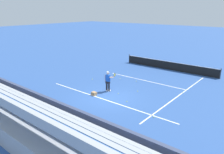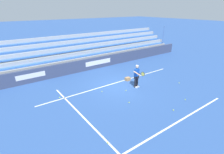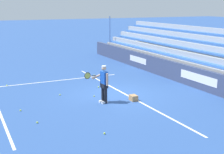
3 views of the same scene
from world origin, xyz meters
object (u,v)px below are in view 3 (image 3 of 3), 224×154
Objects in this scene: tennis_ball_near_player at (20,110)px; tennis_ball_midcourt at (104,133)px; tennis_ball_far_right at (94,75)px; tennis_ball_by_box at (7,85)px; tennis_ball_toward_net at (94,96)px; tennis_ball_far_left at (99,87)px; tennis_player at (104,84)px; tennis_ball_on_baseline at (37,122)px; tennis_ball_stray_back at (60,95)px; ball_box_cardboard at (133,98)px.

tennis_ball_midcourt is at bearing -149.69° from tennis_ball_near_player.
tennis_ball_midcourt is (-8.57, 3.20, 0.00)m from tennis_ball_far_right.
tennis_ball_by_box is 5.37m from tennis_ball_toward_net.
tennis_ball_near_player is 3.65m from tennis_ball_toward_net.
tennis_ball_far_left and tennis_ball_near_player have the same top height.
tennis_player is 6.27m from tennis_ball_by_box.
tennis_ball_by_box is 8.62m from tennis_ball_midcourt.
tennis_ball_by_box is at bearing -0.88° from tennis_ball_near_player.
tennis_player is 25.98× the size of tennis_ball_far_right.
tennis_ball_toward_net is at bearing 2.13° from tennis_player.
tennis_ball_far_right is at bearing -37.82° from tennis_ball_on_baseline.
tennis_ball_near_player is (1.70, 0.32, 0.00)m from tennis_ball_on_baseline.
tennis_ball_far_left is 4.94m from tennis_ball_near_player.
tennis_player reaches higher than tennis_ball_near_player.
tennis_ball_stray_back is at bearing 135.79° from tennis_ball_far_right.
tennis_ball_midcourt is at bearing 136.11° from ball_box_cardboard.
tennis_ball_far_right is at bearing -22.74° from tennis_ball_toward_net.
tennis_ball_toward_net is (-1.49, 0.88, 0.00)m from tennis_ball_far_left.
tennis_player is at bearing -69.71° from tennis_ball_on_baseline.
tennis_ball_toward_net is at bearing 149.37° from tennis_ball_far_left.
tennis_ball_stray_back is (3.22, -1.85, 0.00)m from tennis_ball_on_baseline.
tennis_ball_far_left is 1.00× the size of tennis_ball_stray_back.
tennis_ball_by_box is (-0.22, 5.32, 0.00)m from tennis_ball_far_right.
tennis_ball_far_right is at bearing -87.65° from tennis_ball_by_box.
tennis_ball_by_box is 6.31m from tennis_ball_on_baseline.
tennis_ball_on_baseline is at bearing 110.29° from tennis_player.
tennis_ball_far_left is 1.00× the size of tennis_ball_far_right.
tennis_ball_on_baseline is 1.00× the size of tennis_ball_stray_back.
tennis_player is at bearing -143.58° from tennis_ball_stray_back.
tennis_ball_midcourt is at bearing 158.40° from tennis_ball_far_left.
tennis_ball_by_box is at bearing 2.30° from tennis_ball_on_baseline.
tennis_ball_far_right is (5.30, -1.74, -0.86)m from tennis_player.
tennis_ball_far_left is 1.00× the size of tennis_ball_by_box.
tennis_player reaches higher than tennis_ball_midcourt.
tennis_ball_far_right is (2.76, -0.90, 0.00)m from tennis_ball_far_left.
tennis_ball_toward_net is at bearing -123.48° from tennis_ball_stray_back.
tennis_ball_far_right is at bearing -3.72° from ball_box_cardboard.
tennis_ball_midcourt is (-3.27, 1.46, -0.86)m from tennis_player.
tennis_ball_stray_back is (-3.09, -2.11, 0.00)m from tennis_ball_by_box.
tennis_ball_by_box is (5.08, 3.58, -0.86)m from tennis_player.
tennis_ball_on_baseline is at bearing -177.70° from tennis_ball_by_box.
tennis_ball_midcourt is at bearing -179.84° from tennis_ball_stray_back.
tennis_ball_midcourt is (-2.95, 2.83, -0.10)m from ball_box_cardboard.
tennis_ball_far_left is 1.00× the size of tennis_ball_near_player.
ball_box_cardboard is 3.68m from tennis_ball_stray_back.
tennis_player is 25.98× the size of tennis_ball_toward_net.
tennis_ball_on_baseline and tennis_ball_stray_back have the same top height.
tennis_ball_on_baseline is at bearing -169.20° from tennis_ball_near_player.
tennis_ball_midcourt is at bearing -137.61° from tennis_ball_on_baseline.
tennis_ball_midcourt is at bearing 159.53° from tennis_ball_far_right.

